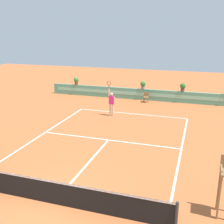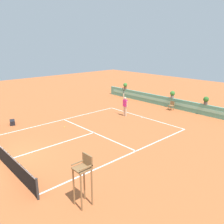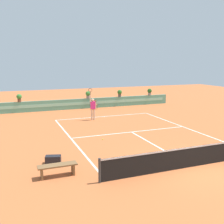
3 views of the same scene
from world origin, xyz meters
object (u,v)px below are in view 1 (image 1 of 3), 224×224
at_px(tennis_player, 111,102).
at_px(potted_plant_centre, 143,84).
at_px(potted_plant_far_left, 76,81).
at_px(ball_kid_chair, 146,97).
at_px(potted_plant_right, 183,87).
at_px(tennis_ball_near_baseline, 63,141).

height_order(tennis_player, potted_plant_centre, tennis_player).
bearing_deg(tennis_player, potted_plant_centre, 77.67).
distance_m(tennis_player, potted_plant_far_left, 7.65).
height_order(ball_kid_chair, potted_plant_right, potted_plant_right).
xyz_separation_m(tennis_player, potted_plant_centre, (1.19, 5.46, 0.36)).
bearing_deg(ball_kid_chair, potted_plant_right, 13.68).
relative_size(tennis_player, potted_plant_centre, 3.57).
relative_size(potted_plant_far_left, potted_plant_right, 1.00).
xyz_separation_m(ball_kid_chair, tennis_player, (-1.64, -4.73, 0.57)).
xyz_separation_m(potted_plant_centre, potted_plant_far_left, (-6.53, 0.00, 0.00)).
distance_m(ball_kid_chair, potted_plant_far_left, 7.08).
height_order(tennis_player, tennis_ball_near_baseline, tennis_player).
height_order(tennis_player, potted_plant_right, tennis_player).
xyz_separation_m(ball_kid_chair, potted_plant_centre, (-0.45, 0.73, 0.93)).
relative_size(ball_kid_chair, tennis_player, 0.33).
bearing_deg(tennis_player, potted_plant_far_left, 134.31).
bearing_deg(potted_plant_right, ball_kid_chair, -166.32).
xyz_separation_m(ball_kid_chair, potted_plant_far_left, (-6.98, 0.73, 0.93)).
xyz_separation_m(potted_plant_far_left, potted_plant_right, (9.99, 0.00, 0.00)).
bearing_deg(tennis_ball_near_baseline, potted_plant_right, 62.38).
height_order(ball_kid_chair, potted_plant_centre, potted_plant_centre).
height_order(potted_plant_centre, potted_plant_right, same).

